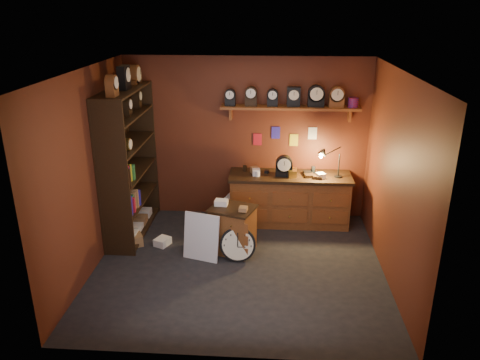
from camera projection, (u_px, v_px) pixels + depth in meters
name	position (u px, v px, depth m)	size (l,w,h in m)	color
floor	(239.00, 266.00, 6.57)	(4.00, 4.00, 0.00)	black
room_shell	(243.00, 147.00, 6.06)	(4.02, 3.62, 2.71)	#5C2716
shelving_unit	(127.00, 158.00, 7.16)	(0.47, 1.60, 2.58)	black
workbench	(289.00, 196.00, 7.73)	(1.99, 0.66, 1.36)	brown
low_cabinet	(233.00, 227.00, 6.86)	(0.75, 0.69, 0.79)	brown
big_round_clock	(238.00, 244.00, 6.65)	(0.51, 0.17, 0.51)	black
white_panel	(202.00, 258.00, 6.79)	(0.53, 0.02, 0.71)	silver
mini_fridge	(238.00, 211.00, 7.80)	(0.54, 0.56, 0.45)	silver
floor_box_a	(133.00, 240.00, 7.12)	(0.27, 0.23, 0.17)	#956941
floor_box_b	(163.00, 242.00, 7.14)	(0.19, 0.23, 0.11)	white
floor_box_c	(203.00, 242.00, 7.02)	(0.27, 0.22, 0.20)	#956941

